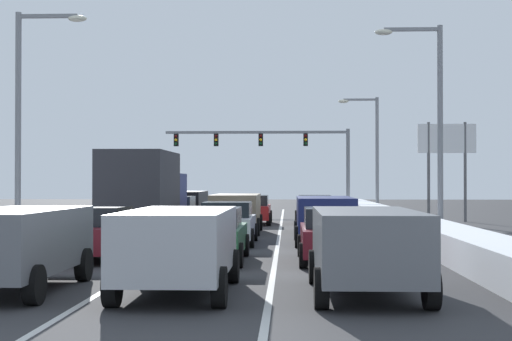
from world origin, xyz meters
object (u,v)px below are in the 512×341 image
(sedan_maroon_right_lane_second, at_px, (334,235))
(box_truck_left_lane_third, at_px, (144,190))
(street_lamp_right_mid, at_px, (371,144))
(sedan_white_center_lane_third, at_px, (228,223))
(sedan_maroon_left_lane_second, at_px, (98,232))
(sedan_charcoal_right_lane_fourth, at_px, (320,215))
(suv_black_left_lane_fifth, at_px, (186,203))
(street_lamp_right_near, at_px, (431,111))
(suv_silver_center_lane_nearest, at_px, (179,243))
(traffic_light_gantry, at_px, (278,146))
(street_lamp_left_mid, at_px, (28,105))
(sedan_charcoal_left_lane_fourth, at_px, (176,212))
(sedan_green_center_lane_second, at_px, (210,234))
(sedan_red_center_lane_fifth, at_px, (252,209))
(suv_navy_right_lane_third, at_px, (325,215))
(suv_tan_center_lane_fourth, at_px, (236,209))
(roadside_sign_right, at_px, (447,149))
(suv_gray_left_lane_nearest, at_px, (15,242))
(suv_gray_right_lane_nearest, at_px, (366,244))
(sedan_black_right_lane_fifth, at_px, (314,209))

(sedan_maroon_right_lane_second, height_order, box_truck_left_lane_third, box_truck_left_lane_third)
(street_lamp_right_mid, bearing_deg, sedan_maroon_right_lane_second, -98.07)
(sedan_white_center_lane_third, distance_m, sedan_maroon_left_lane_second, 6.31)
(sedan_charcoal_right_lane_fourth, distance_m, sedan_maroon_left_lane_second, 13.44)
(sedan_charcoal_right_lane_fourth, distance_m, suv_black_left_lane_fifth, 11.81)
(sedan_maroon_left_lane_second, xyz_separation_m, box_truck_left_lane_third, (-0.10, 7.78, 1.14))
(sedan_maroon_left_lane_second, distance_m, street_lamp_right_near, 14.59)
(suv_silver_center_lane_nearest, bearing_deg, traffic_light_gantry, 88.12)
(sedan_charcoal_right_lane_fourth, height_order, street_lamp_right_near, street_lamp_right_near)
(street_lamp_right_mid, xyz_separation_m, street_lamp_left_mid, (-15.06, -22.94, 0.38))
(sedan_charcoal_left_lane_fourth, bearing_deg, sedan_maroon_right_lane_second, -66.88)
(box_truck_left_lane_third, relative_size, street_lamp_right_mid, 0.93)
(suv_silver_center_lane_nearest, distance_m, sedan_green_center_lane_second, 6.15)
(sedan_red_center_lane_fifth, bearing_deg, suv_navy_right_lane_third, -75.80)
(sedan_maroon_left_lane_second, bearing_deg, sedan_red_center_lane_fifth, 78.76)
(suv_tan_center_lane_fourth, bearing_deg, suv_black_left_lane_fifth, 109.56)
(sedan_green_center_lane_second, relative_size, roadside_sign_right, 0.82)
(suv_black_left_lane_fifth, bearing_deg, street_lamp_right_mid, 35.34)
(suv_navy_right_lane_third, distance_m, suv_gray_left_lane_nearest, 14.05)
(suv_gray_right_lane_nearest, bearing_deg, suv_gray_left_lane_nearest, 178.29)
(sedan_black_right_lane_fifth, relative_size, suv_black_left_lane_fifth, 0.92)
(suv_navy_right_lane_third, distance_m, sedan_maroon_left_lane_second, 8.85)
(sedan_green_center_lane_second, relative_size, sedan_maroon_left_lane_second, 1.00)
(suv_gray_right_lane_nearest, height_order, sedan_maroon_left_lane_second, suv_gray_right_lane_nearest)
(sedan_maroon_right_lane_second, bearing_deg, suv_gray_right_lane_nearest, -87.63)
(roadside_sign_right, bearing_deg, sedan_black_right_lane_fifth, -161.13)
(sedan_maroon_left_lane_second, bearing_deg, traffic_light_gantry, 82.62)
(box_truck_left_lane_third, bearing_deg, suv_tan_center_lane_fourth, 46.43)
(sedan_green_center_lane_second, height_order, sedan_charcoal_left_lane_fourth, same)
(sedan_green_center_lane_second, bearing_deg, suv_gray_right_lane_nearest, -59.07)
(suv_gray_left_lane_nearest, xyz_separation_m, box_truck_left_lane_third, (-0.05, 14.38, 0.88))
(sedan_red_center_lane_fifth, distance_m, roadside_sign_right, 11.45)
(sedan_charcoal_left_lane_fourth, height_order, street_lamp_left_mid, street_lamp_left_mid)
(sedan_charcoal_left_lane_fourth, bearing_deg, suv_silver_center_lane_nearest, -81.59)
(traffic_light_gantry, bearing_deg, sedan_white_center_lane_third, -92.56)
(suv_black_left_lane_fifth, bearing_deg, sedan_white_center_lane_third, -77.21)
(sedan_red_center_lane_fifth, bearing_deg, suv_gray_left_lane_nearest, -98.43)
(roadside_sign_right, bearing_deg, street_lamp_right_mid, 112.48)
(suv_gray_right_lane_nearest, bearing_deg, sedan_maroon_left_lane_second, 135.86)
(sedan_charcoal_right_lane_fourth, xyz_separation_m, street_lamp_right_mid, (4.08, 17.36, 3.90))
(suv_gray_right_lane_nearest, xyz_separation_m, suv_silver_center_lane_nearest, (-3.71, 0.04, 0.00))
(sedan_black_right_lane_fifth, bearing_deg, sedan_green_center_lane_second, -100.53)
(sedan_red_center_lane_fifth, relative_size, street_lamp_left_mid, 0.53)
(sedan_green_center_lane_second, distance_m, sedan_red_center_lane_fifth, 18.85)
(suv_tan_center_lane_fourth, height_order, street_lamp_left_mid, street_lamp_left_mid)
(traffic_light_gantry, bearing_deg, suv_silver_center_lane_nearest, -91.88)
(sedan_green_center_lane_second, bearing_deg, suv_tan_center_lane_fourth, 90.39)
(sedan_charcoal_right_lane_fourth, bearing_deg, sedan_charcoal_left_lane_fourth, 153.10)
(suv_navy_right_lane_third, xyz_separation_m, sedan_black_right_lane_fifth, (0.07, 12.77, -0.25))
(suv_tan_center_lane_fourth, height_order, street_lamp_right_near, street_lamp_right_near)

